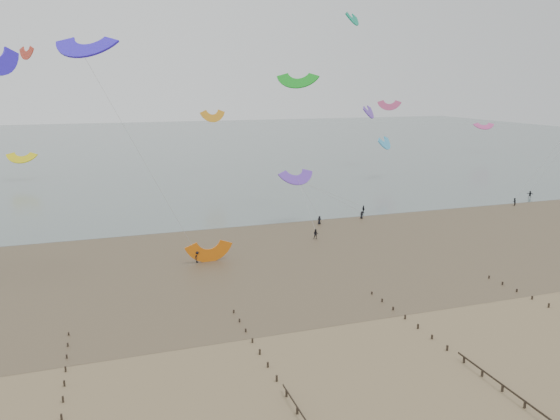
% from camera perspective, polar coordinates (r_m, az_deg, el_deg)
% --- Properties ---
extents(ground, '(500.00, 500.00, 0.00)m').
position_cam_1_polar(ground, '(59.56, 11.67, -13.16)').
color(ground, brown).
rests_on(ground, ground).
extents(sea_and_shore, '(500.00, 665.00, 0.03)m').
position_cam_1_polar(sea_and_shore, '(87.54, -2.11, -4.26)').
color(sea_and_shore, '#475654').
rests_on(sea_and_shore, ground).
extents(kitesurfers, '(119.62, 24.02, 1.81)m').
position_cam_1_polar(kitesurfers, '(103.98, 7.58, -1.10)').
color(kitesurfers, black).
rests_on(kitesurfers, ground).
extents(grounded_kite, '(6.29, 5.05, 3.30)m').
position_cam_1_polar(grounded_kite, '(82.94, -7.38, -5.36)').
color(grounded_kite, orange).
rests_on(grounded_kite, ground).
extents(kites_airborne, '(234.82, 120.98, 41.43)m').
position_cam_1_polar(kites_airborne, '(134.85, -8.52, 10.69)').
color(kites_airborne, orange).
rests_on(kites_airborne, ground).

